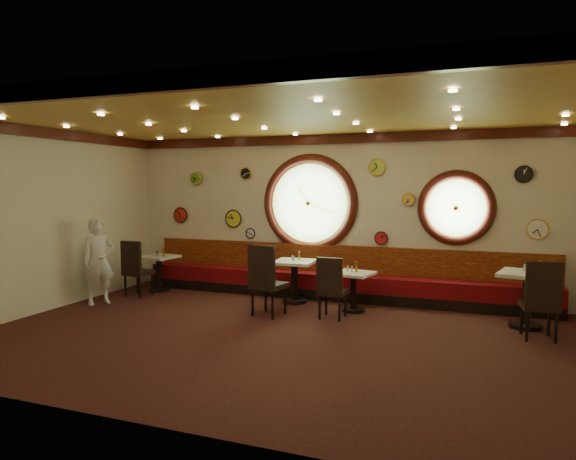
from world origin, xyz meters
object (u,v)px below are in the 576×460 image
object	(u,v)px
table_a	(159,269)
table_c	(353,287)
condiment_b_pepper	(294,259)
condiment_d_pepper	(532,270)
chair_b	(265,276)
condiment_c_pepper	(352,269)
condiment_b_salt	(292,258)
condiment_c_bottle	(356,267)
table_d	(527,293)
condiment_a_salt	(157,253)
condiment_a_pepper	(157,254)
condiment_a_bottle	(163,252)
condiment_c_salt	(348,268)
condiment_d_bottle	(540,266)
chair_d	(541,295)
condiment_d_salt	(524,268)
chair_a	(135,265)
waiter	(99,261)
condiment_b_bottle	(299,256)
table_b	(294,276)
chair_c	(331,284)

from	to	relation	value
table_a	table_c	bearing A→B (deg)	-4.14
condiment_b_pepper	condiment_d_pepper	size ratio (longest dim) A/B	0.77
chair_b	condiment_c_pepper	size ratio (longest dim) A/B	6.85
condiment_b_salt	condiment_c_bottle	bearing A→B (deg)	-10.51
condiment_c_pepper	condiment_c_bottle	size ratio (longest dim) A/B	0.61
table_d	chair_b	bearing A→B (deg)	-168.95
condiment_a_salt	condiment_c_pepper	xyz separation A→B (m)	(4.24, -0.32, -0.04)
condiment_a_pepper	condiment_b_pepper	size ratio (longest dim) A/B	1.14
condiment_a_salt	condiment_a_bottle	size ratio (longest dim) A/B	0.73
condiment_b_salt	condiment_c_salt	distance (m)	1.13
condiment_a_pepper	condiment_d_bottle	world-z (taller)	condiment_d_bottle
condiment_c_salt	chair_d	bearing A→B (deg)	-14.72
chair_b	condiment_d_salt	bearing A→B (deg)	23.51
condiment_c_pepper	chair_a	bearing A→B (deg)	-175.62
condiment_b_pepper	condiment_d_bottle	xyz separation A→B (m)	(4.13, -0.19, 0.11)
condiment_b_pepper	condiment_c_bottle	bearing A→B (deg)	-9.62
waiter	condiment_b_pepper	bearing A→B (deg)	-35.78
condiment_a_pepper	condiment_c_bottle	world-z (taller)	condiment_c_bottle
condiment_c_pepper	condiment_d_pepper	xyz separation A→B (m)	(2.84, -0.11, 0.17)
chair_b	condiment_b_bottle	distance (m)	1.30
condiment_b_pepper	condiment_d_pepper	bearing A→B (deg)	-5.30
table_a	condiment_b_pepper	size ratio (longest dim) A/B	8.81
table_c	condiment_b_salt	size ratio (longest dim) A/B	7.27
table_a	condiment_d_salt	bearing A→B (deg)	-2.07
waiter	table_b	bearing A→B (deg)	-35.30
table_b	condiment_d_salt	xyz separation A→B (m)	(3.91, -0.22, 0.42)
condiment_c_bottle	condiment_b_bottle	bearing A→B (deg)	162.22
chair_c	condiment_b_salt	distance (m)	1.39
chair_c	waiter	world-z (taller)	waiter
condiment_b_pepper	condiment_c_pepper	size ratio (longest dim) A/B	0.77
condiment_a_salt	condiment_c_bottle	world-z (taller)	condiment_c_bottle
table_a	condiment_d_bottle	world-z (taller)	condiment_d_bottle
chair_d	condiment_d_bottle	distance (m)	0.84
condiment_b_pepper	chair_c	bearing A→B (deg)	-42.49
table_a	table_d	world-z (taller)	table_d
table_b	condiment_d_bottle	xyz separation A→B (m)	(4.13, -0.22, 0.45)
table_d	waiter	xyz separation A→B (m)	(-7.33, -1.02, 0.25)
table_c	condiment_a_pepper	xyz separation A→B (m)	(-4.24, 0.25, 0.35)
condiment_a_pepper	condiment_c_pepper	bearing A→B (deg)	-3.56
chair_d	condiment_b_salt	distance (m)	4.25
table_b	chair_b	distance (m)	1.16
chair_b	condiment_c_salt	bearing A→B (deg)	48.89
table_d	chair_d	bearing A→B (deg)	-78.21
condiment_a_pepper	chair_d	bearing A→B (deg)	-7.74
waiter	condiment_c_salt	bearing A→B (deg)	-42.72
condiment_d_bottle	condiment_c_bottle	bearing A→B (deg)	-179.53
chair_b	condiment_c_salt	size ratio (longest dim) A/B	7.64
condiment_c_bottle	condiment_a_pepper	bearing A→B (deg)	177.18
condiment_d_salt	condiment_c_bottle	size ratio (longest dim) A/B	0.58
chair_c	chair_a	bearing A→B (deg)	177.69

